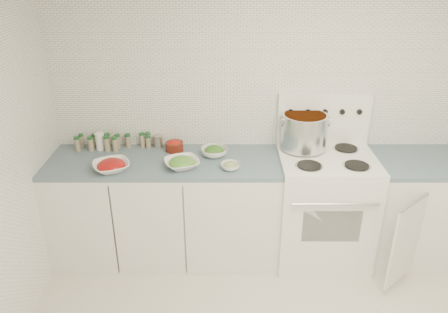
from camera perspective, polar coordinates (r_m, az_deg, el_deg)
room_walls at (r=2.14m, az=9.23°, el=1.51°), size 3.54×3.04×2.52m
counter_left at (r=3.72m, az=-7.49°, el=-6.72°), size 1.85×0.62×0.90m
stove at (r=3.75m, az=12.76°, el=-6.05°), size 0.76×0.70×1.36m
counter_right at (r=4.03m, az=24.23°, el=-6.23°), size 0.89×0.89×0.90m
stock_pot at (r=3.58m, az=10.41°, el=3.44°), size 0.39×0.37×0.28m
bowl_tomato at (r=3.40m, az=-14.51°, el=-1.18°), size 0.35×0.35×0.09m
bowl_snowpea at (r=3.35m, az=-5.53°, el=-0.84°), size 0.34×0.34×0.09m
bowl_broccoli at (r=3.53m, az=-1.29°, el=0.69°), size 0.26×0.26×0.09m
bowl_zucchini at (r=3.32m, az=0.84°, el=-1.22°), size 0.20×0.20×0.06m
bowl_pepper at (r=3.64m, az=-6.50°, el=1.42°), size 0.15×0.15×0.09m
salt_canister at (r=3.77m, az=-15.89°, el=1.92°), size 0.08×0.08×0.15m
tin_can at (r=3.73m, az=-8.57°, el=1.98°), size 0.10×0.10×0.10m
spice_cluster at (r=3.76m, az=-14.31°, el=1.89°), size 0.62×0.14×0.13m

